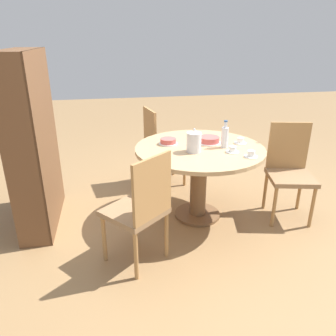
{
  "coord_description": "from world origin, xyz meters",
  "views": [
    {
      "loc": [
        -2.86,
        0.83,
        1.74
      ],
      "look_at": [
        0.0,
        0.31,
        0.55
      ],
      "focal_mm": 35.0,
      "sensor_mm": 36.0,
      "label": 1
    }
  ],
  "objects_px": {
    "chair_a": "(160,145)",
    "cup_a": "(240,141)",
    "chair_b": "(140,208)",
    "bookshelf": "(36,148)",
    "cup_b": "(232,150)",
    "water_bottle": "(225,137)",
    "coffee_pot": "(194,141)",
    "cup_c": "(251,155)",
    "cake_main": "(209,140)",
    "cake_second": "(168,142)",
    "chair_c": "(289,169)"
  },
  "relations": [
    {
      "from": "chair_a",
      "to": "cup_c",
      "type": "height_order",
      "value": "chair_a"
    },
    {
      "from": "chair_b",
      "to": "cup_c",
      "type": "distance_m",
      "value": 1.08
    },
    {
      "from": "bookshelf",
      "to": "water_bottle",
      "type": "xyz_separation_m",
      "value": [
        -0.24,
        -1.74,
        0.09
      ]
    },
    {
      "from": "coffee_pot",
      "to": "cup_a",
      "type": "bearing_deg",
      "value": -72.8
    },
    {
      "from": "bookshelf",
      "to": "cake_main",
      "type": "xyz_separation_m",
      "value": [
        -0.09,
        -1.64,
        0.01
      ]
    },
    {
      "from": "coffee_pot",
      "to": "water_bottle",
      "type": "bearing_deg",
      "value": -77.27
    },
    {
      "from": "cake_main",
      "to": "cup_c",
      "type": "distance_m",
      "value": 0.51
    },
    {
      "from": "cake_second",
      "to": "cup_a",
      "type": "xyz_separation_m",
      "value": [
        -0.1,
        -0.7,
        -0.0
      ]
    },
    {
      "from": "water_bottle",
      "to": "chair_b",
      "type": "bearing_deg",
      "value": 124.24
    },
    {
      "from": "chair_a",
      "to": "bookshelf",
      "type": "height_order",
      "value": "bookshelf"
    },
    {
      "from": "coffee_pot",
      "to": "cake_main",
      "type": "xyz_separation_m",
      "value": [
        0.22,
        -0.21,
        -0.07
      ]
    },
    {
      "from": "water_bottle",
      "to": "cup_a",
      "type": "bearing_deg",
      "value": -66.06
    },
    {
      "from": "cup_b",
      "to": "cup_c",
      "type": "distance_m",
      "value": 0.19
    },
    {
      "from": "bookshelf",
      "to": "water_bottle",
      "type": "distance_m",
      "value": 1.76
    },
    {
      "from": "water_bottle",
      "to": "cake_main",
      "type": "height_order",
      "value": "water_bottle"
    },
    {
      "from": "cake_main",
      "to": "cup_b",
      "type": "relative_size",
      "value": 1.92
    },
    {
      "from": "chair_b",
      "to": "cup_b",
      "type": "bearing_deg",
      "value": 165.63
    },
    {
      "from": "cup_a",
      "to": "cup_b",
      "type": "relative_size",
      "value": 1.0
    },
    {
      "from": "cake_second",
      "to": "cup_c",
      "type": "relative_size",
      "value": 1.55
    },
    {
      "from": "bookshelf",
      "to": "cake_second",
      "type": "xyz_separation_m",
      "value": [
        -0.05,
        -1.24,
        0.01
      ]
    },
    {
      "from": "chair_a",
      "to": "cup_a",
      "type": "xyz_separation_m",
      "value": [
        -0.83,
        -0.67,
        0.27
      ]
    },
    {
      "from": "water_bottle",
      "to": "cup_c",
      "type": "xyz_separation_m",
      "value": [
        -0.3,
        -0.14,
        -0.08
      ]
    },
    {
      "from": "water_bottle",
      "to": "cup_b",
      "type": "height_order",
      "value": "water_bottle"
    },
    {
      "from": "cake_second",
      "to": "water_bottle",
      "type": "bearing_deg",
      "value": -110.69
    },
    {
      "from": "chair_c",
      "to": "cake_second",
      "type": "distance_m",
      "value": 1.24
    },
    {
      "from": "chair_a",
      "to": "cup_c",
      "type": "xyz_separation_m",
      "value": [
        -1.21,
        -0.61,
        0.27
      ]
    },
    {
      "from": "cup_a",
      "to": "chair_c",
      "type": "bearing_deg",
      "value": -109.3
    },
    {
      "from": "chair_a",
      "to": "cup_c",
      "type": "bearing_deg",
      "value": -164.7
    },
    {
      "from": "chair_a",
      "to": "coffee_pot",
      "type": "height_order",
      "value": "coffee_pot"
    },
    {
      "from": "cup_a",
      "to": "chair_b",
      "type": "bearing_deg",
      "value": 122.49
    },
    {
      "from": "chair_b",
      "to": "bookshelf",
      "type": "distance_m",
      "value": 1.24
    },
    {
      "from": "bookshelf",
      "to": "water_bottle",
      "type": "bearing_deg",
      "value": 82.09
    },
    {
      "from": "chair_a",
      "to": "cake_main",
      "type": "xyz_separation_m",
      "value": [
        -0.77,
        -0.37,
        0.28
      ]
    },
    {
      "from": "chair_a",
      "to": "cup_b",
      "type": "distance_m",
      "value": 1.21
    },
    {
      "from": "chair_b",
      "to": "cup_b",
      "type": "distance_m",
      "value": 1.03
    },
    {
      "from": "chair_a",
      "to": "cake_second",
      "type": "xyz_separation_m",
      "value": [
        -0.73,
        0.03,
        0.27
      ]
    },
    {
      "from": "chair_b",
      "to": "water_bottle",
      "type": "bearing_deg",
      "value": 173.6
    },
    {
      "from": "chair_b",
      "to": "cup_a",
      "type": "relative_size",
      "value": 7.96
    },
    {
      "from": "chair_b",
      "to": "cake_main",
      "type": "distance_m",
      "value": 1.1
    },
    {
      "from": "cup_c",
      "to": "chair_c",
      "type": "bearing_deg",
      "value": -67.53
    },
    {
      "from": "cake_second",
      "to": "cup_c",
      "type": "distance_m",
      "value": 0.81
    },
    {
      "from": "chair_a",
      "to": "bookshelf",
      "type": "distance_m",
      "value": 1.47
    },
    {
      "from": "coffee_pot",
      "to": "cup_b",
      "type": "distance_m",
      "value": 0.36
    },
    {
      "from": "bookshelf",
      "to": "cup_a",
      "type": "bearing_deg",
      "value": 85.44
    },
    {
      "from": "cup_a",
      "to": "chair_a",
      "type": "bearing_deg",
      "value": 38.82
    },
    {
      "from": "chair_b",
      "to": "chair_a",
      "type": "bearing_deg",
      "value": -145.33
    },
    {
      "from": "chair_b",
      "to": "coffee_pot",
      "type": "relative_size",
      "value": 4.28
    },
    {
      "from": "chair_b",
      "to": "chair_c",
      "type": "bearing_deg",
      "value": 157.8
    },
    {
      "from": "cup_c",
      "to": "cake_main",
      "type": "bearing_deg",
      "value": 28.61
    },
    {
      "from": "chair_c",
      "to": "water_bottle",
      "type": "relative_size",
      "value": 3.63
    }
  ]
}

